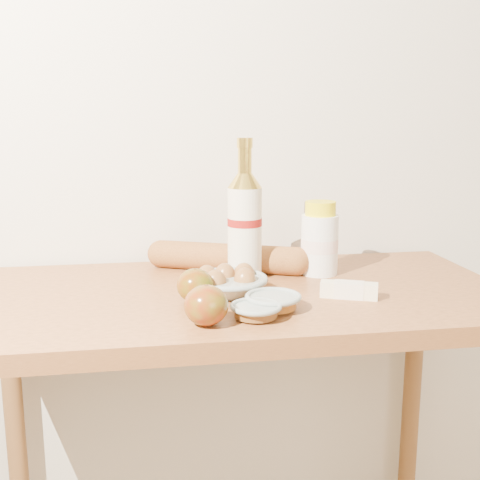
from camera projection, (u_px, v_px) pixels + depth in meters
The scene contains 11 objects.
back_wall at pixel (218, 107), 1.56m from camera, with size 3.50×0.02×2.60m, color beige.
table at pixel (238, 343), 1.35m from camera, with size 1.20×0.60×0.90m.
bourbon_bottle at pixel (245, 223), 1.40m from camera, with size 0.09×0.09×0.33m.
cream_bottle at pixel (320, 241), 1.45m from camera, with size 0.10×0.10×0.18m.
egg_bowl at pixel (228, 282), 1.30m from camera, with size 0.19×0.19×0.06m.
baguette at pixel (227, 257), 1.49m from camera, with size 0.41×0.22×0.07m.
apple_redgreen_front at pixel (206, 305), 1.10m from camera, with size 0.09×0.09×0.08m.
apple_redgreen_right at pixel (195, 285), 1.24m from camera, with size 0.10×0.10×0.07m.
sugar_bowl at pixel (256, 311), 1.14m from camera, with size 0.11×0.11×0.03m.
syrup_bowl at pixel (273, 302), 1.19m from camera, with size 0.12×0.12×0.03m.
butter_stick at pixel (349, 290), 1.27m from camera, with size 0.12×0.08×0.04m.
Camera 1 is at (-0.20, -0.08, 1.28)m, focal length 45.00 mm.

